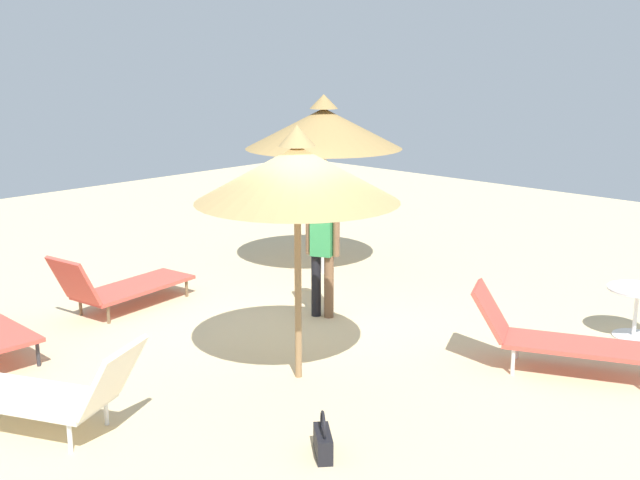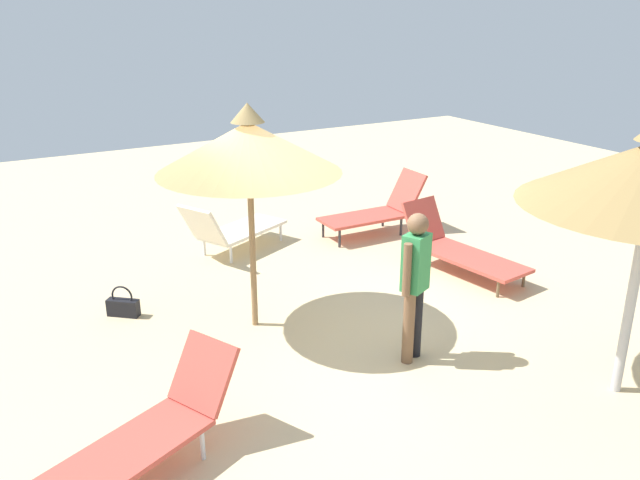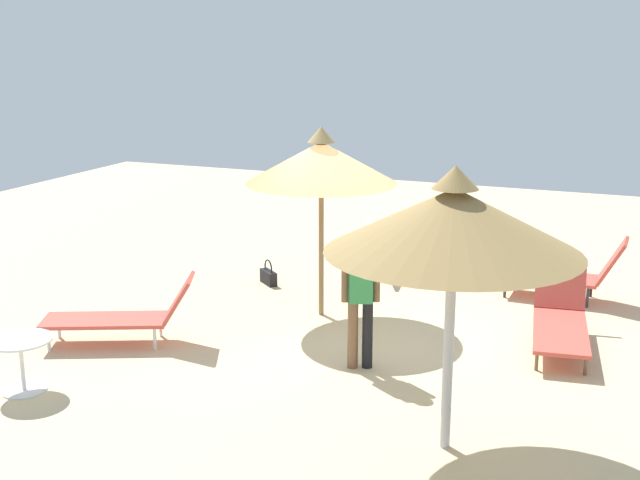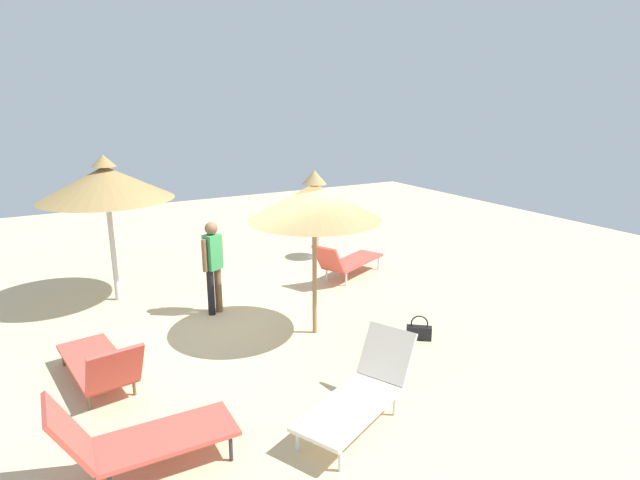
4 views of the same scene
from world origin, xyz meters
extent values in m
cube|color=beige|center=(0.00, 0.00, -0.05)|extent=(24.00, 24.00, 0.10)
cylinder|color=#B2B2B7|center=(-2.49, -1.97, 1.22)|extent=(0.10, 0.10, 2.45)
cylinder|color=olive|center=(0.73, 0.68, 1.11)|extent=(0.07, 0.07, 2.23)
cone|color=tan|center=(0.73, 0.68, 2.25)|extent=(2.15, 2.15, 0.59)
cone|color=tan|center=(0.73, 0.68, 2.64)|extent=(0.39, 0.39, 0.22)
cube|color=#CC4C3F|center=(0.56, -2.73, 0.27)|extent=(1.77, 0.90, 0.05)
cylinder|color=brown|center=(-0.11, -3.11, 0.12)|extent=(0.04, 0.04, 0.25)
cylinder|color=brown|center=(-0.19, -2.54, 0.12)|extent=(0.04, 0.04, 0.25)
cylinder|color=brown|center=(1.30, -2.91, 0.12)|extent=(0.04, 0.04, 0.25)
cylinder|color=brown|center=(1.23, -2.35, 0.12)|extent=(0.04, 0.04, 0.25)
cube|color=#CC4C3F|center=(1.55, -2.59, 0.60)|extent=(0.43, 0.72, 0.63)
cube|color=#CC4C3F|center=(2.81, -2.29, 0.34)|extent=(0.69, 1.48, 0.05)
cylinder|color=#2D2D33|center=(2.55, -1.67, 0.16)|extent=(0.04, 0.04, 0.31)
cylinder|color=#2D2D33|center=(3.10, -1.68, 0.16)|extent=(0.04, 0.04, 0.31)
cylinder|color=#2D2D33|center=(2.52, -2.91, 0.16)|extent=(0.04, 0.04, 0.31)
cylinder|color=#2D2D33|center=(3.08, -2.92, 0.16)|extent=(0.04, 0.04, 0.31)
cube|color=#CC4C3F|center=(2.80, -3.20, 0.69)|extent=(0.67, 0.41, 0.68)
cube|color=#CC4C3F|center=(-1.44, 2.87, 0.33)|extent=(1.22, 1.73, 0.05)
cylinder|color=silver|center=(-1.39, 2.14, 0.15)|extent=(0.04, 0.04, 0.30)
cylinder|color=silver|center=(-0.93, 2.35, 0.15)|extent=(0.04, 0.04, 0.30)
cube|color=#CC4C3F|center=(-1.04, 1.97, 0.63)|extent=(0.71, 0.60, 0.58)
cube|color=silver|center=(3.31, -0.30, 0.32)|extent=(1.24, 1.62, 0.05)
cylinder|color=silver|center=(3.83, -0.74, 0.15)|extent=(0.04, 0.04, 0.29)
cylinder|color=silver|center=(3.32, -0.98, 0.15)|extent=(0.04, 0.04, 0.29)
cylinder|color=silver|center=(3.30, 0.38, 0.15)|extent=(0.04, 0.04, 0.29)
cylinder|color=silver|center=(2.79, 0.14, 0.15)|extent=(0.04, 0.04, 0.29)
cube|color=silver|center=(2.92, 0.52, 0.64)|extent=(0.77, 0.63, 0.63)
cylinder|color=brown|center=(-0.95, -0.42, 0.43)|extent=(0.13, 0.13, 0.85)
cylinder|color=black|center=(-0.87, -0.59, 0.43)|extent=(0.13, 0.13, 0.85)
cube|color=#338C4C|center=(-0.91, -0.51, 1.17)|extent=(0.31, 0.35, 0.64)
sphere|color=brown|center=(-0.91, -0.51, 1.61)|extent=(0.23, 0.23, 0.23)
cylinder|color=brown|center=(-0.99, -0.33, 1.15)|extent=(0.09, 0.09, 0.59)
cylinder|color=brown|center=(-0.83, -0.68, 1.15)|extent=(0.09, 0.09, 0.59)
cube|color=black|center=(1.79, 2.04, 0.11)|extent=(0.37, 0.40, 0.22)
torus|color=black|center=(1.79, 2.04, 0.27)|extent=(0.20, 0.23, 0.29)
camera|label=1|loc=(6.35, 6.33, 3.48)|focal=43.82mm
camera|label=2|loc=(-6.03, 3.62, 3.79)|focal=36.66mm
camera|label=3|loc=(-9.87, -3.64, 4.02)|focal=46.25mm
camera|label=4|loc=(7.81, -3.24, 3.82)|focal=29.26mm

